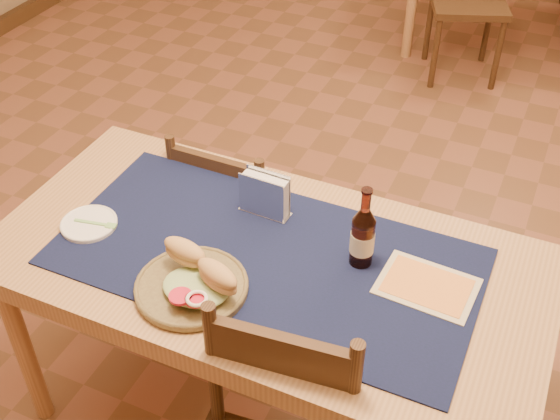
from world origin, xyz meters
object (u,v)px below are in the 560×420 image
at_px(chair_main_far, 237,219).
at_px(napkin_holder, 265,195).
at_px(main_table, 266,278).
at_px(sandwich_plate, 195,282).
at_px(beer_bottle, 363,236).

xyz_separation_m(chair_main_far, napkin_holder, (0.25, -0.27, 0.39)).
height_order(main_table, sandwich_plate, sandwich_plate).
height_order(chair_main_far, sandwich_plate, sandwich_plate).
bearing_deg(beer_bottle, sandwich_plate, -141.85).
height_order(main_table, beer_bottle, beer_bottle).
height_order(main_table, napkin_holder, napkin_holder).
height_order(sandwich_plate, napkin_holder, napkin_holder).
bearing_deg(main_table, sandwich_plate, -119.90).
bearing_deg(sandwich_plate, beer_bottle, 38.15).
xyz_separation_m(chair_main_far, sandwich_plate, (0.22, -0.65, 0.35)).
xyz_separation_m(main_table, chair_main_far, (-0.33, 0.45, -0.23)).
relative_size(beer_bottle, napkin_holder, 1.58).
bearing_deg(beer_bottle, main_table, -160.60).
bearing_deg(beer_bottle, chair_main_far, 148.57).
relative_size(sandwich_plate, napkin_holder, 1.93).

